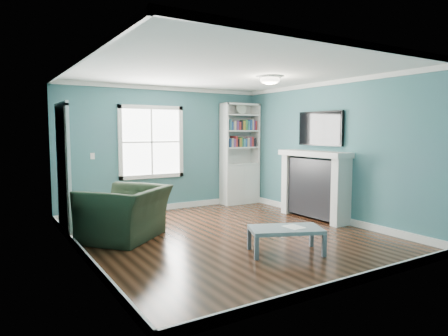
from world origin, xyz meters
TOP-DOWN VIEW (x-y plane):
  - floor at (0.00, 0.00)m, footprint 5.00×5.00m
  - room_walls at (0.00, 0.00)m, footprint 5.00×5.00m
  - trim at (0.00, 0.00)m, footprint 4.50×5.00m
  - window at (-0.30, 2.49)m, footprint 1.40×0.06m
  - bookshelf at (1.77, 2.30)m, footprint 0.90×0.35m
  - fireplace at (2.08, 0.20)m, footprint 0.44×1.58m
  - tv at (2.20, 0.20)m, footprint 0.06×1.10m
  - door at (-2.22, 1.40)m, footprint 0.12×0.98m
  - ceiling_fixture at (0.90, 0.10)m, footprint 0.38×0.38m
  - light_switch at (-1.50, 2.48)m, footprint 0.08×0.01m
  - recliner at (-1.45, 0.68)m, footprint 1.46×1.43m
  - coffee_table at (0.20, -1.18)m, footprint 1.11×0.88m
  - paper_sheet at (0.31, -1.22)m, footprint 0.22×0.28m

SIDE VIEW (x-z plane):
  - floor at x=0.00m, z-range 0.00..0.00m
  - coffee_table at x=0.20m, z-range 0.13..0.49m
  - paper_sheet at x=0.31m, z-range 0.35..0.36m
  - recliner at x=-1.45m, z-range 0.00..1.08m
  - fireplace at x=2.08m, z-range -0.01..1.29m
  - bookshelf at x=1.77m, z-range -0.23..2.08m
  - door at x=-2.22m, z-range -0.01..2.16m
  - light_switch at x=-1.50m, z-range 1.14..1.26m
  - trim at x=0.00m, z-range -0.06..2.54m
  - window at x=-0.30m, z-range 0.70..2.20m
  - room_walls at x=0.00m, z-range -0.92..4.08m
  - tv at x=2.20m, z-range 1.40..2.05m
  - ceiling_fixture at x=0.90m, z-range 2.47..2.63m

